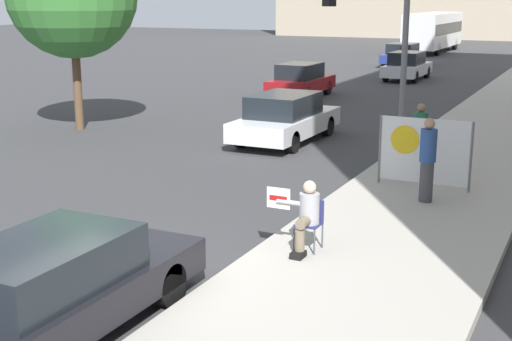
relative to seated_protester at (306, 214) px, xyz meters
name	(u,v)px	position (x,y,z in m)	size (l,w,h in m)	color
ground_plane	(103,287)	(-2.34, -2.46, -0.80)	(160.00, 160.00, 0.00)	#38383A
sidewalk_curb	(487,135)	(1.09, 12.54, -0.72)	(3.84, 90.00, 0.17)	#A8A399
seated_protester	(306,214)	(0.00, 0.00, 0.00)	(0.94, 0.77, 1.20)	#474C56
jogger_on_sidewalk	(428,159)	(1.14, 3.84, 0.26)	(0.34, 0.34, 1.76)	#424247
pedestrian_behind	(420,136)	(0.32, 6.61, 0.20)	(0.34, 0.34, 1.64)	black
protest_banner	(424,151)	(0.80, 4.96, 0.19)	(2.08, 0.06, 1.56)	slate
traffic_light_pole	(372,24)	(-1.68, 8.91, 2.79)	(2.98, 2.75, 5.02)	slate
parked_car_curbside	(52,289)	(-1.84, -4.08, -0.11)	(1.75, 4.68, 1.37)	black
car_on_road_nearest	(286,118)	(-4.34, 9.07, -0.06)	(1.86, 4.62, 1.49)	silver
car_on_road_midblock	(301,80)	(-7.78, 18.59, -0.07)	(1.75, 4.13, 1.49)	maroon
car_on_road_distant	(407,66)	(-5.25, 27.30, -0.06)	(1.75, 4.35, 1.50)	silver
car_on_road_far_lane	(403,55)	(-7.47, 34.95, -0.08)	(1.86, 4.40, 1.45)	navy
city_bus_on_road	(434,30)	(-8.38, 47.80, 0.97)	(2.53, 10.85, 3.08)	silver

